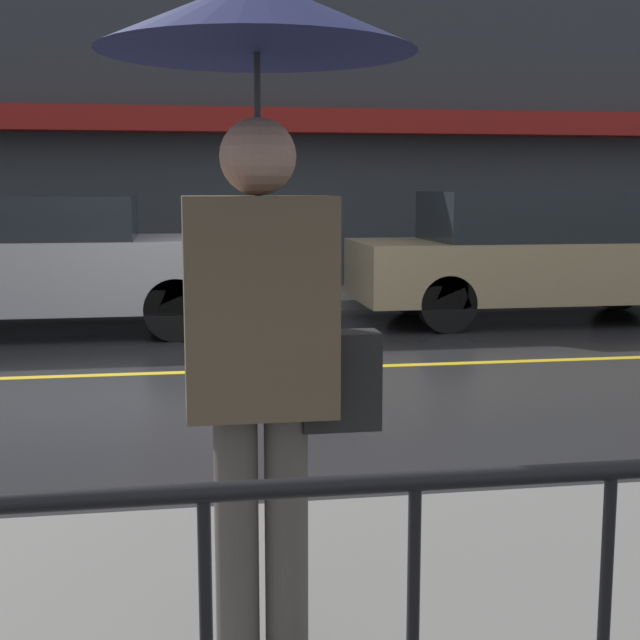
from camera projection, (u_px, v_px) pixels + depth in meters
name	position (u px, v px, depth m)	size (l,w,h in m)	color
ground_plane	(202.00, 372.00, 7.94)	(80.00, 80.00, 0.00)	#262628
sidewalk_far	(191.00, 300.00, 12.54)	(28.00, 1.88, 0.13)	slate
lane_marking	(202.00, 372.00, 7.94)	(25.20, 0.12, 0.01)	gold
building_storefront	(185.00, 110.00, 13.18)	(28.00, 0.85, 5.57)	#383D42
pedestrian	(260.00, 163.00, 2.59)	(0.92, 0.92, 2.08)	#4C4742
car_silver	(38.00, 263.00, 10.00)	(4.73, 1.81, 1.53)	#B2B5BA
car_tan	(537.00, 256.00, 10.95)	(4.60, 1.71, 1.58)	tan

